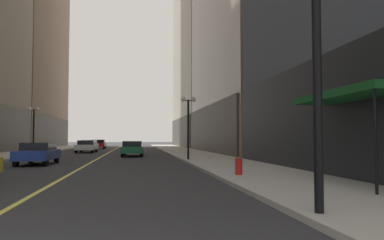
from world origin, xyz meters
TOP-DOWN VIEW (x-y plane):
  - ground_plane at (0.00, 35.00)m, footprint 200.00×200.00m
  - sidewalk_left at (-8.25, 35.00)m, footprint 4.50×78.00m
  - sidewalk_right at (8.25, 35.00)m, footprint 4.50×78.00m
  - lane_centre_stripe at (0.00, 35.00)m, footprint 0.16×70.00m
  - storefront_awning_right at (9.69, 7.21)m, footprint 1.60×4.98m
  - car_blue at (-2.93, 19.60)m, footprint 1.83×4.23m
  - car_green at (2.62, 28.81)m, footprint 1.96×4.69m
  - car_white at (-2.36, 37.64)m, footprint 2.02×4.31m
  - car_silver at (-3.01, 45.01)m, footprint 2.03×4.09m
  - car_red at (-2.57, 53.11)m, footprint 1.94×4.26m
  - traffic_light_near_right at (5.35, 2.93)m, footprint 3.43×0.35m
  - street_lamp_left_far at (-6.40, 31.96)m, footprint 1.06×0.36m
  - street_lamp_right_mid at (6.40, 21.17)m, footprint 1.06×0.36m
  - fire_hydrant_right at (6.90, 10.41)m, footprint 0.28×0.28m

SIDE VIEW (x-z plane):
  - ground_plane at x=0.00m, z-range 0.00..0.00m
  - lane_centre_stripe at x=0.00m, z-range 0.00..0.01m
  - sidewalk_left at x=-8.25m, z-range 0.00..0.15m
  - sidewalk_right at x=8.25m, z-range 0.00..0.15m
  - fire_hydrant_right at x=6.90m, z-range 0.00..0.80m
  - car_silver at x=-3.01m, z-range 0.06..1.38m
  - car_blue at x=-2.93m, z-range 0.06..1.38m
  - car_white at x=-2.36m, z-range 0.06..1.38m
  - car_red at x=-2.57m, z-range 0.06..1.38m
  - car_green at x=2.62m, z-range 0.06..1.38m
  - storefront_awning_right at x=9.69m, z-range 1.43..4.55m
  - street_lamp_left_far at x=-6.40m, z-range 1.04..5.47m
  - street_lamp_right_mid at x=6.40m, z-range 1.04..5.47m
  - traffic_light_near_right at x=5.35m, z-range 0.92..6.57m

